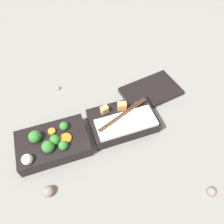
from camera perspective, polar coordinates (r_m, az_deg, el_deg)
ground_plane at (r=0.72m, az=-4.79°, el=-6.18°), size 3.00×3.00×0.00m
bento_tray_vegetable at (r=0.70m, az=-15.31°, el=-7.96°), size 0.21×0.13×0.08m
bento_tray_rice at (r=0.72m, az=2.83°, el=-2.31°), size 0.21×0.13×0.07m
bento_lid at (r=0.84m, az=10.11°, el=5.35°), size 0.23×0.16×0.02m
pebble_0 at (r=0.70m, az=24.56°, el=-18.39°), size 0.03×0.03×0.03m
pebble_1 at (r=0.66m, az=-16.13°, el=-19.26°), size 0.03×0.03×0.03m
pebble_2 at (r=0.86m, az=-13.83°, el=6.15°), size 0.02×0.02×0.02m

